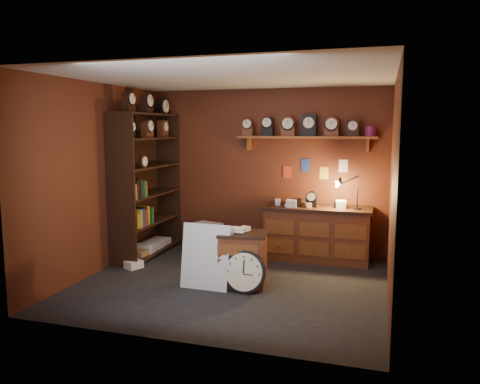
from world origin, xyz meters
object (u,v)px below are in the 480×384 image
workbench (317,230)px  low_cabinet (243,256)px  big_round_clock (244,272)px  shelving_unit (145,179)px

workbench → low_cabinet: bearing=-117.3°
workbench → big_round_clock: size_ratio=3.04×
shelving_unit → workbench: bearing=10.3°
shelving_unit → big_round_clock: shelving_unit is taller
shelving_unit → low_cabinet: (1.96, -0.99, -0.87)m
workbench → big_round_clock: 1.89m
shelving_unit → big_round_clock: bearing=-31.6°
low_cabinet → big_round_clock: low_cabinet is taller
low_cabinet → big_round_clock: bearing=-78.6°
shelving_unit → workbench: (2.73, 0.49, -0.78)m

